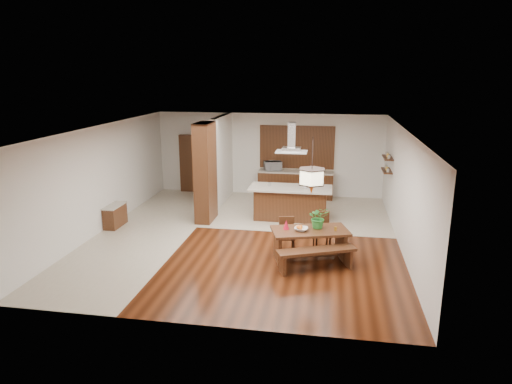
% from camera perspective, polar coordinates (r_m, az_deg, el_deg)
% --- Properties ---
extents(room_shell, '(9.00, 9.04, 2.92)m').
position_cam_1_polar(room_shell, '(11.76, -1.44, 3.89)').
color(room_shell, '#321509').
rests_on(room_shell, ground).
extents(tile_hallway, '(2.50, 9.00, 0.01)m').
position_cam_1_polar(tile_hallway, '(13.09, -13.33, -4.71)').
color(tile_hallway, beige).
rests_on(tile_hallway, ground).
extents(tile_kitchen, '(5.50, 4.00, 0.01)m').
position_cam_1_polar(tile_kitchen, '(14.52, 5.35, -2.44)').
color(tile_kitchen, beige).
rests_on(tile_kitchen, ground).
extents(soffit_band, '(8.00, 9.00, 0.02)m').
position_cam_1_polar(soffit_band, '(11.64, -1.47, 7.87)').
color(soffit_band, '#3E1B0F').
rests_on(soffit_band, room_shell).
extents(partition_pier, '(0.45, 1.00, 2.90)m').
position_cam_1_polar(partition_pier, '(13.35, -6.36, 2.43)').
color(partition_pier, '#321B0E').
rests_on(partition_pier, ground).
extents(partition_stub, '(0.18, 2.40, 2.90)m').
position_cam_1_polar(partition_stub, '(15.34, -4.23, 4.08)').
color(partition_stub, silver).
rests_on(partition_stub, ground).
extents(hallway_console, '(0.37, 0.88, 0.63)m').
position_cam_1_polar(hallway_console, '(13.60, -17.21, -2.87)').
color(hallway_console, '#321B0E').
rests_on(hallway_console, ground).
extents(hallway_doorway, '(1.10, 0.20, 2.10)m').
position_cam_1_polar(hallway_doorway, '(16.80, -7.64, 3.53)').
color(hallway_doorway, '#321B0E').
rests_on(hallway_doorway, ground).
extents(rear_counter, '(2.60, 0.62, 0.95)m').
position_cam_1_polar(rear_counter, '(16.04, 4.96, 0.98)').
color(rear_counter, '#321B0E').
rests_on(rear_counter, ground).
extents(kitchen_window, '(2.60, 0.08, 1.50)m').
position_cam_1_polar(kitchen_window, '(16.05, 5.14, 5.62)').
color(kitchen_window, brown).
rests_on(kitchen_window, room_shell).
extents(shelf_lower, '(0.26, 0.90, 0.04)m').
position_cam_1_polar(shelf_lower, '(14.33, 16.02, 2.58)').
color(shelf_lower, '#321B0E').
rests_on(shelf_lower, room_shell).
extents(shelf_upper, '(0.26, 0.90, 0.04)m').
position_cam_1_polar(shelf_upper, '(14.26, 16.14, 4.15)').
color(shelf_upper, '#321B0E').
rests_on(shelf_upper, room_shell).
extents(dining_table, '(1.93, 1.34, 0.73)m').
position_cam_1_polar(dining_table, '(10.77, 6.75, -5.67)').
color(dining_table, '#321B0E').
rests_on(dining_table, ground).
extents(dining_bench, '(1.79, 1.05, 0.50)m').
position_cam_1_polar(dining_bench, '(10.31, 7.53, -8.38)').
color(dining_bench, '#321B0E').
rests_on(dining_bench, ground).
extents(dining_chair_left, '(0.44, 0.44, 0.85)m').
position_cam_1_polar(dining_chair_left, '(11.21, 3.89, -5.39)').
color(dining_chair_left, '#321B0E').
rests_on(dining_chair_left, ground).
extents(dining_chair_right, '(0.50, 0.50, 0.94)m').
position_cam_1_polar(dining_chair_right, '(11.39, 8.26, -4.94)').
color(dining_chair_right, '#321B0E').
rests_on(dining_chair_right, ground).
extents(pendant_lantern, '(0.64, 0.64, 1.31)m').
position_cam_1_polar(pendant_lantern, '(10.30, 7.03, 3.27)').
color(pendant_lantern, '#FCF3C1').
rests_on(pendant_lantern, room_shell).
extents(foliage_plant, '(0.55, 0.50, 0.52)m').
position_cam_1_polar(foliage_plant, '(10.75, 7.83, -3.17)').
color(foliage_plant, '#2A7E2F').
rests_on(foliage_plant, dining_table).
extents(fruit_bowl, '(0.34, 0.34, 0.08)m').
position_cam_1_polar(fruit_bowl, '(10.61, 5.67, -4.63)').
color(fruit_bowl, beige).
rests_on(fruit_bowl, dining_table).
extents(napkin_cone, '(0.17, 0.17, 0.22)m').
position_cam_1_polar(napkin_cone, '(10.66, 3.79, -4.08)').
color(napkin_cone, '#AE0C24').
rests_on(napkin_cone, dining_table).
extents(gold_ornament, '(0.07, 0.07, 0.09)m').
position_cam_1_polar(gold_ornament, '(10.72, 9.91, -4.54)').
color(gold_ornament, gold).
rests_on(gold_ornament, dining_table).
extents(kitchen_island, '(2.43, 1.06, 1.00)m').
position_cam_1_polar(kitchen_island, '(13.62, 4.34, -1.34)').
color(kitchen_island, '#321B0E').
rests_on(kitchen_island, ground).
extents(range_hood, '(0.90, 0.55, 0.87)m').
position_cam_1_polar(range_hood, '(13.22, 4.50, 6.82)').
color(range_hood, silver).
rests_on(range_hood, room_shell).
extents(island_cup, '(0.13, 0.13, 0.09)m').
position_cam_1_polar(island_cup, '(13.34, 6.17, 0.65)').
color(island_cup, silver).
rests_on(island_cup, kitchen_island).
extents(microwave, '(0.69, 0.59, 0.32)m').
position_cam_1_polar(microwave, '(15.99, 2.11, 3.30)').
color(microwave, silver).
rests_on(microwave, rear_counter).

